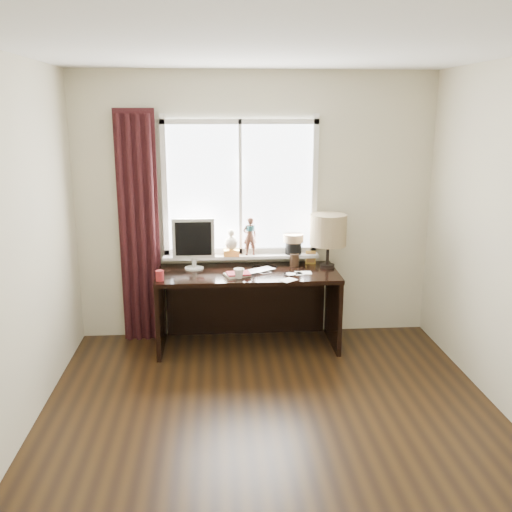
{
  "coord_description": "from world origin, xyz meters",
  "views": [
    {
      "loc": [
        -0.4,
        -3.53,
        2.22
      ],
      "look_at": [
        -0.05,
        1.25,
        1.0
      ],
      "focal_mm": 40.0,
      "sensor_mm": 36.0,
      "label": 1
    }
  ],
  "objects": [
    {
      "name": "icon_frame",
      "position": [
        0.54,
        1.88,
        0.81
      ],
      "size": [
        0.1,
        0.04,
        0.13
      ],
      "color": "gold",
      "rests_on": "desk"
    },
    {
      "name": "wall_back",
      "position": [
        0.0,
        2.0,
        1.3
      ],
      "size": [
        3.5,
        0.0,
        2.6
      ],
      "primitive_type": "cube",
      "rotation": [
        1.57,
        0.0,
        0.0
      ],
      "color": "beige",
      "rests_on": "ground"
    },
    {
      "name": "mug",
      "position": [
        -0.19,
        1.42,
        0.8
      ],
      "size": [
        0.13,
        0.13,
        0.1
      ],
      "primitive_type": "imported",
      "rotation": [
        0.0,
        0.0,
        1.02
      ],
      "color": "white",
      "rests_on": "desk"
    },
    {
      "name": "monitor",
      "position": [
        -0.61,
        1.77,
        1.03
      ],
      "size": [
        0.4,
        0.18,
        0.49
      ],
      "color": "beige",
      "rests_on": "desk"
    },
    {
      "name": "loose_papers",
      "position": [
        0.33,
        1.47,
        0.75
      ],
      "size": [
        0.34,
        0.37,
        0.0
      ],
      "color": "white",
      "rests_on": "desk"
    },
    {
      "name": "ceiling",
      "position": [
        0.0,
        0.0,
        2.6
      ],
      "size": [
        3.5,
        4.0,
        0.0
      ],
      "primitive_type": "cube",
      "color": "white",
      "rests_on": "wall_back"
    },
    {
      "name": "curtain",
      "position": [
        -1.13,
        1.91,
        1.12
      ],
      "size": [
        0.38,
        0.09,
        2.25
      ],
      "color": "black",
      "rests_on": "floor"
    },
    {
      "name": "floor",
      "position": [
        0.0,
        0.0,
        0.0
      ],
      "size": [
        3.5,
        4.0,
        0.0
      ],
      "primitive_type": "cube",
      "color": "black",
      "rests_on": "ground"
    },
    {
      "name": "wall_front",
      "position": [
        0.0,
        -2.0,
        1.3
      ],
      "size": [
        3.5,
        0.0,
        2.6
      ],
      "primitive_type": "cube",
      "rotation": [
        1.57,
        0.0,
        0.0
      ],
      "color": "beige",
      "rests_on": "ground"
    },
    {
      "name": "desk",
      "position": [
        -0.1,
        1.73,
        0.51
      ],
      "size": [
        1.7,
        0.7,
        0.75
      ],
      "color": "black",
      "rests_on": "floor"
    },
    {
      "name": "desk_cables",
      "position": [
        0.17,
        1.66,
        0.75
      ],
      "size": [
        0.42,
        0.41,
        0.01
      ],
      "color": "black",
      "rests_on": "desk"
    },
    {
      "name": "red_cup",
      "position": [
        -0.9,
        1.4,
        0.8
      ],
      "size": [
        0.07,
        0.07,
        0.09
      ],
      "primitive_type": "cylinder",
      "color": "maroon",
      "rests_on": "desk"
    },
    {
      "name": "brush_holder",
      "position": [
        0.37,
        1.82,
        0.81
      ],
      "size": [
        0.09,
        0.09,
        0.25
      ],
      "color": "black",
      "rests_on": "desk"
    },
    {
      "name": "laptop",
      "position": [
        -0.0,
        1.61,
        0.76
      ],
      "size": [
        0.39,
        0.35,
        0.03
      ],
      "primitive_type": "imported",
      "rotation": [
        0.0,
        0.0,
        0.56
      ],
      "color": "silver",
      "rests_on": "desk"
    },
    {
      "name": "table_lamp",
      "position": [
        0.68,
        1.74,
        1.11
      ],
      "size": [
        0.35,
        0.35,
        0.52
      ],
      "color": "black",
      "rests_on": "desk"
    },
    {
      "name": "window",
      "position": [
        -0.14,
        1.95,
        1.3
      ],
      "size": [
        1.52,
        0.2,
        1.4
      ],
      "color": "white",
      "rests_on": "ground"
    },
    {
      "name": "notebook_stack",
      "position": [
        -0.2,
        1.5,
        0.77
      ],
      "size": [
        0.26,
        0.22,
        0.03
      ],
      "color": "beige",
      "rests_on": "desk"
    }
  ]
}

